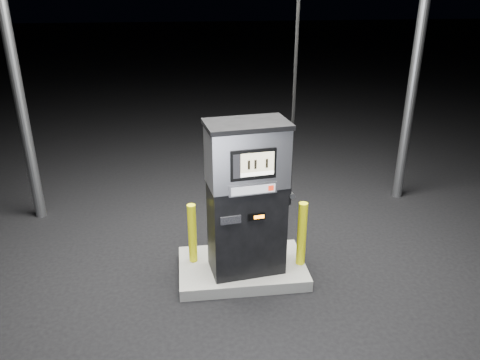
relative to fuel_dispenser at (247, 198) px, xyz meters
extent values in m
plane|color=black|center=(-0.04, 0.10, -1.13)|extent=(80.00, 80.00, 0.00)
cube|color=slate|center=(-0.04, 0.10, -1.05)|extent=(1.60, 1.00, 0.15)
cylinder|color=gray|center=(-3.04, 2.10, 1.12)|extent=(0.16, 0.16, 4.50)
cylinder|color=gray|center=(2.96, 2.10, 1.12)|extent=(0.16, 0.16, 4.50)
cube|color=black|center=(0.00, 0.00, -0.40)|extent=(0.94, 0.62, 1.15)
cube|color=#B8B8C0|center=(0.00, 0.00, 0.52)|extent=(0.96, 0.64, 0.69)
cube|color=black|center=(0.00, 0.00, 0.90)|extent=(1.00, 0.68, 0.06)
cube|color=black|center=(0.03, -0.26, 0.52)|extent=(0.52, 0.10, 0.35)
cube|color=#BAB187|center=(0.07, -0.27, 0.55)|extent=(0.38, 0.05, 0.22)
cube|color=white|center=(0.07, -0.27, 0.41)|extent=(0.38, 0.05, 0.05)
cube|color=#B8B8C0|center=(0.03, -0.26, 0.22)|extent=(0.55, 0.10, 0.13)
cube|color=#9C9EA3|center=(0.03, -0.28, 0.22)|extent=(0.50, 0.07, 0.10)
cube|color=red|center=(0.23, -0.25, 0.22)|extent=(0.06, 0.01, 0.06)
cube|color=black|center=(0.08, -0.25, -0.13)|extent=(0.20, 0.04, 0.08)
cube|color=orange|center=(0.10, -0.26, -0.13)|extent=(0.12, 0.02, 0.04)
cube|color=black|center=(-0.23, -0.30, -0.13)|extent=(0.24, 0.05, 0.09)
cube|color=black|center=(0.48, 0.07, -0.01)|extent=(0.11, 0.18, 0.23)
cylinder|color=gray|center=(0.53, 0.07, -0.01)|extent=(0.09, 0.21, 0.06)
cylinder|color=black|center=(0.52, 0.02, 1.53)|extent=(0.04, 0.04, 2.86)
cylinder|color=#F5F40D|center=(-0.66, 0.25, -0.58)|extent=(0.14, 0.14, 0.80)
cylinder|color=#F5F40D|center=(0.70, 0.02, -0.55)|extent=(0.14, 0.14, 0.85)
camera|label=1|loc=(-0.70, -4.93, 2.36)|focal=35.00mm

